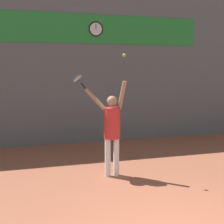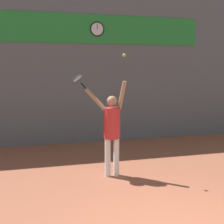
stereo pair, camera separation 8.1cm
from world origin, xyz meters
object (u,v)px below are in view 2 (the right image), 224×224
object	(u,v)px
scoreboard_clock	(97,29)
tennis_player	(112,127)
tennis_racket	(78,79)
tennis_ball	(124,55)

from	to	relation	value
scoreboard_clock	tennis_player	world-z (taller)	scoreboard_clock
tennis_player	scoreboard_clock	bearing A→B (deg)	82.64
scoreboard_clock	tennis_player	distance (m)	4.18
tennis_racket	tennis_ball	distance (m)	1.16
tennis_ball	tennis_racket	bearing A→B (deg)	152.21
tennis_player	tennis_ball	bearing A→B (deg)	-19.54
tennis_player	tennis_racket	distance (m)	1.30
tennis_player	tennis_racket	bearing A→B (deg)	149.40
scoreboard_clock	tennis_ball	bearing A→B (deg)	-92.98
tennis_racket	scoreboard_clock	bearing A→B (deg)	69.33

